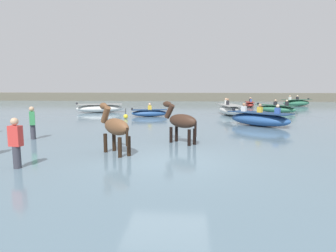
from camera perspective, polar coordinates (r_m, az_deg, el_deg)
name	(u,v)px	position (r m, az deg, el deg)	size (l,w,h in m)	color
ground_plane	(167,170)	(8.65, -0.28, -8.56)	(120.00, 120.00, 0.00)	#666051
water_surface	(180,123)	(18.43, 2.35, 0.60)	(90.00, 90.00, 0.28)	slate
horse_lead_dark_bay	(181,122)	(10.99, 2.61, 0.78)	(1.50, 1.32, 1.86)	#382319
horse_trailing_bay	(115,128)	(9.42, -10.32, -0.37)	(1.43, 1.46, 1.89)	brown
boat_far_offshore	(276,109)	(25.86, 20.39, 3.20)	(3.23, 3.00, 1.10)	#337556
boat_near_port	(100,108)	(25.00, -13.23, 3.40)	(4.02, 2.14, 0.84)	silver
boat_near_starboard	(296,103)	(35.37, 23.91, 4.19)	(3.62, 2.47, 1.20)	#337556
boat_mid_channel	(230,110)	(22.67, 12.03, 3.13)	(1.88, 3.73, 1.26)	silver
boat_distant_west	(150,113)	(21.11, -3.64, 2.59)	(2.75, 1.35, 0.98)	#28518E
boat_distant_east	(259,119)	(16.76, 17.50, 1.33)	(3.45, 3.32, 1.22)	#28518E
boat_mid_outer	(250,104)	(32.60, 15.74, 4.14)	(1.21, 2.97, 1.00)	#BC382D
person_wading_close	(16,147)	(8.61, -27.66, -3.59)	(0.35, 0.24, 1.63)	#383842
person_onlooker_right	(33,125)	(13.11, -25.06, 0.17)	(0.33, 0.38, 1.63)	#383842
channel_buoy	(126,116)	(19.82, -8.30, 1.90)	(0.30, 0.30, 0.69)	yellow
far_shoreline	(187,98)	(44.54, 3.68, 5.55)	(80.00, 2.40, 1.50)	#605B4C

